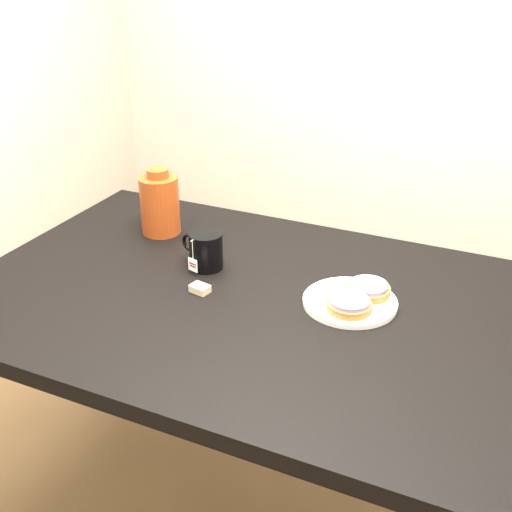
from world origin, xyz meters
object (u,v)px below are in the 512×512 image
bagel_back (368,289)px  mug (205,250)px  plate (350,301)px  bagel_package (160,204)px  bagel_front (349,305)px  teabag_pouch (200,289)px  table (256,326)px

bagel_back → mug: bearing=-177.2°
plate → bagel_package: (-0.61, 0.16, 0.08)m
bagel_back → mug: (-0.42, -0.02, 0.02)m
bagel_front → plate: bearing=103.9°
bagel_front → teabag_pouch: 0.36m
table → teabag_pouch: size_ratio=31.11×
bagel_back → bagel_package: size_ratio=0.68×
mug → bagel_front: bearing=6.2°
table → bagel_front: (0.22, 0.02, 0.11)m
table → bagel_front: bagel_front is taller
bagel_front → mug: mug is taller
plate → teabag_pouch: size_ratio=4.83×
bagel_package → bagel_front: bearing=-18.1°
bagel_front → mug: bearing=170.8°
mug → bagel_package: bearing=163.3°
bagel_back → bagel_front: size_ratio=0.99×
teabag_pouch → bagel_package: bearing=136.3°
bagel_back → table: bearing=-157.3°
mug → teabag_pouch: (0.05, -0.12, -0.04)m
plate → table: bearing=-164.9°
bagel_front → mug: 0.41m
table → bagel_back: bagel_back is taller
table → teabag_pouch: bearing=-163.7°
table → bagel_package: size_ratio=7.41×
table → teabag_pouch: teabag_pouch is taller
table → plate: 0.24m
teabag_pouch → bagel_package: (-0.27, 0.26, 0.08)m
bagel_front → table: bearing=-176.0°
plate → mug: bearing=176.6°
bagel_back → teabag_pouch: 0.40m
bagel_front → mug: size_ratio=0.95×
plate → teabag_pouch: (-0.34, -0.09, 0.00)m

